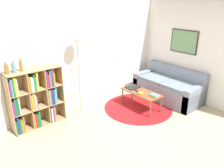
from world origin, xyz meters
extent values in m
plane|color=tan|center=(0.00, 0.00, 0.00)|extent=(14.00, 14.00, 0.00)
cube|color=silver|center=(0.00, 2.34, 1.30)|extent=(7.35, 0.05, 2.60)
cube|color=white|center=(0.46, 2.31, 1.01)|extent=(0.92, 0.02, 2.02)
sphere|color=tan|center=(0.78, 2.28, 0.97)|extent=(0.04, 0.04, 0.04)
cube|color=silver|center=(2.20, 1.16, 1.30)|extent=(0.05, 5.32, 2.60)
cube|color=#332D28|center=(2.17, 1.11, 1.49)|extent=(0.02, 0.76, 0.59)
cube|color=#669366|center=(2.15, 1.11, 1.49)|extent=(0.01, 0.70, 0.53)
cylinder|color=#B2191E|center=(0.76, 1.29, 0.00)|extent=(1.66, 1.66, 0.01)
cube|color=tan|center=(-1.93, 2.13, 0.62)|extent=(0.02, 0.34, 1.23)
cube|color=tan|center=(-0.86, 2.13, 0.62)|extent=(0.02, 0.34, 1.23)
cube|color=tan|center=(-1.40, 2.13, 1.22)|extent=(1.09, 0.34, 0.02)
cube|color=tan|center=(-1.40, 2.13, 0.01)|extent=(1.09, 0.34, 0.02)
cube|color=tan|center=(-1.40, 2.29, 0.62)|extent=(1.09, 0.02, 1.23)
cube|color=tan|center=(-1.57, 2.13, 0.62)|extent=(0.02, 0.32, 1.20)
cube|color=tan|center=(-1.22, 2.13, 0.62)|extent=(0.02, 0.32, 1.20)
cube|color=tan|center=(-1.40, 2.13, 0.42)|extent=(1.05, 0.32, 0.02)
cube|color=tan|center=(-1.40, 2.13, 0.82)|extent=(1.05, 0.32, 0.02)
cube|color=#196B38|center=(-1.90, 2.10, 0.16)|extent=(0.02, 0.26, 0.28)
cube|color=navy|center=(-1.87, 2.10, 0.19)|extent=(0.03, 0.26, 0.35)
cube|color=#196B38|center=(-1.83, 2.07, 0.16)|extent=(0.03, 0.21, 0.28)
cube|color=orange|center=(-1.80, 2.08, 0.16)|extent=(0.03, 0.22, 0.28)
cube|color=olive|center=(-1.76, 2.10, 0.18)|extent=(0.03, 0.26, 0.33)
cube|color=orange|center=(-1.54, 2.10, 0.18)|extent=(0.02, 0.27, 0.32)
cube|color=#B21E23|center=(-1.51, 2.06, 0.17)|extent=(0.03, 0.19, 0.30)
cube|color=#196B38|center=(-1.47, 2.06, 0.17)|extent=(0.03, 0.20, 0.30)
cube|color=#196B38|center=(-1.44, 2.06, 0.19)|extent=(0.03, 0.19, 0.34)
cube|color=#196B38|center=(-1.19, 2.07, 0.16)|extent=(0.02, 0.21, 0.28)
cube|color=silver|center=(-1.17, 2.09, 0.18)|extent=(0.03, 0.25, 0.32)
cube|color=#7F287A|center=(-1.14, 2.06, 0.19)|extent=(0.02, 0.19, 0.35)
cube|color=olive|center=(-1.10, 2.09, 0.19)|extent=(0.03, 0.24, 0.34)
cube|color=#7F287A|center=(-1.90, 2.10, 0.57)|extent=(0.03, 0.27, 0.30)
cube|color=#196B38|center=(-1.86, 2.10, 0.60)|extent=(0.03, 0.27, 0.34)
cube|color=#196B38|center=(-1.82, 2.09, 0.60)|extent=(0.03, 0.24, 0.34)
cube|color=silver|center=(-1.79, 2.07, 0.60)|extent=(0.02, 0.21, 0.36)
cube|color=gold|center=(-1.54, 2.10, 0.59)|extent=(0.02, 0.26, 0.33)
cube|color=olive|center=(-1.51, 2.09, 0.61)|extent=(0.03, 0.24, 0.36)
cube|color=silver|center=(-1.48, 2.07, 0.59)|extent=(0.02, 0.21, 0.33)
cube|color=olive|center=(-1.45, 2.09, 0.56)|extent=(0.02, 0.24, 0.27)
cube|color=teal|center=(-1.19, 2.07, 0.59)|extent=(0.02, 0.21, 0.33)
cube|color=orange|center=(-1.16, 2.06, 0.59)|extent=(0.03, 0.20, 0.34)
cube|color=navy|center=(-1.12, 2.07, 0.59)|extent=(0.03, 0.21, 0.33)
cube|color=navy|center=(-1.09, 2.09, 0.59)|extent=(0.02, 0.24, 0.33)
cube|color=teal|center=(-1.06, 2.07, 0.59)|extent=(0.03, 0.22, 0.32)
cube|color=teal|center=(-1.03, 2.08, 0.61)|extent=(0.02, 0.24, 0.36)
cube|color=#7F287A|center=(-1.90, 2.10, 0.97)|extent=(0.02, 0.26, 0.30)
cube|color=teal|center=(-1.87, 2.10, 1.00)|extent=(0.03, 0.27, 0.34)
cube|color=#196B38|center=(-1.84, 2.06, 1.00)|extent=(0.03, 0.19, 0.34)
cube|color=gold|center=(-1.81, 2.07, 1.00)|extent=(0.03, 0.20, 0.35)
cube|color=silver|center=(-1.77, 2.07, 0.99)|extent=(0.02, 0.22, 0.32)
cube|color=orange|center=(-1.54, 2.09, 0.98)|extent=(0.03, 0.25, 0.31)
cube|color=silver|center=(-1.51, 2.08, 0.97)|extent=(0.03, 0.24, 0.29)
cube|color=silver|center=(-1.48, 2.09, 0.97)|extent=(0.02, 0.24, 0.29)
cube|color=#196B38|center=(-1.44, 2.09, 0.99)|extent=(0.03, 0.25, 0.33)
cube|color=teal|center=(-1.42, 2.07, 0.96)|extent=(0.02, 0.21, 0.28)
cube|color=gold|center=(-1.39, 2.07, 1.01)|extent=(0.03, 0.22, 0.36)
cube|color=#7F287A|center=(-1.19, 2.07, 1.00)|extent=(0.03, 0.21, 0.35)
cube|color=#B21E23|center=(-1.15, 2.10, 0.96)|extent=(0.03, 0.27, 0.27)
cube|color=teal|center=(-1.13, 2.06, 0.99)|extent=(0.02, 0.20, 0.34)
cube|color=#196B38|center=(-1.10, 2.06, 1.00)|extent=(0.02, 0.20, 0.35)
cube|color=#7F287A|center=(-1.07, 2.06, 1.01)|extent=(0.03, 0.19, 0.36)
cube|color=gold|center=(-1.04, 2.07, 0.97)|extent=(0.02, 0.21, 0.29)
cylinder|color=gray|center=(-0.41, 2.06, 0.01)|extent=(0.28, 0.28, 0.01)
cylinder|color=gray|center=(-0.41, 2.06, 0.86)|extent=(0.02, 0.02, 1.63)
cone|color=white|center=(-0.41, 2.06, 1.68)|extent=(0.29, 0.29, 0.10)
cube|color=gray|center=(1.74, 1.17, 0.22)|extent=(0.83, 1.75, 0.44)
cube|color=gray|center=(2.08, 1.17, 0.41)|extent=(0.16, 1.75, 0.83)
cube|color=gray|center=(1.74, 0.38, 0.29)|extent=(0.83, 0.16, 0.58)
cube|color=gray|center=(1.74, 1.97, 0.29)|extent=(0.83, 0.16, 0.58)
cube|color=slate|center=(1.66, 0.81, 0.49)|extent=(0.63, 0.70, 0.10)
cube|color=slate|center=(1.66, 1.53, 0.49)|extent=(0.63, 0.70, 0.10)
cube|color=brown|center=(0.81, 1.26, 0.41)|extent=(0.45, 1.00, 0.02)
cylinder|color=brown|center=(0.63, 0.80, 0.20)|extent=(0.04, 0.04, 0.40)
cylinder|color=brown|center=(0.63, 1.72, 0.20)|extent=(0.04, 0.04, 0.40)
cylinder|color=brown|center=(1.00, 0.80, 0.20)|extent=(0.04, 0.04, 0.40)
cylinder|color=brown|center=(1.00, 1.72, 0.20)|extent=(0.04, 0.04, 0.40)
cube|color=black|center=(0.84, 1.58, 0.44)|extent=(0.36, 0.26, 0.02)
cylinder|color=orange|center=(0.71, 1.18, 0.44)|extent=(0.15, 0.15, 0.04)
cube|color=orange|center=(0.84, 0.87, 0.44)|extent=(0.15, 0.18, 0.03)
cube|color=teal|center=(0.84, 0.87, 0.46)|extent=(0.15, 0.18, 0.02)
cube|color=black|center=(0.75, 1.32, 0.44)|extent=(0.06, 0.17, 0.02)
cylinder|color=olive|center=(-1.86, 2.14, 1.32)|extent=(0.08, 0.08, 0.18)
cylinder|color=olive|center=(-1.86, 2.14, 1.43)|extent=(0.03, 0.03, 0.04)
cylinder|color=#6B93A3|center=(-1.73, 2.13, 1.33)|extent=(0.08, 0.08, 0.19)
cylinder|color=#6B93A3|center=(-1.73, 2.13, 1.45)|extent=(0.03, 0.03, 0.05)
cylinder|color=olive|center=(-1.60, 2.14, 1.34)|extent=(0.06, 0.06, 0.21)
cylinder|color=olive|center=(-1.60, 2.14, 1.47)|extent=(0.02, 0.02, 0.05)
camera|label=1|loc=(-2.81, -1.97, 2.53)|focal=35.00mm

